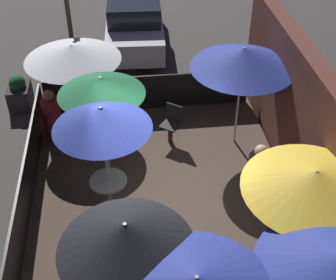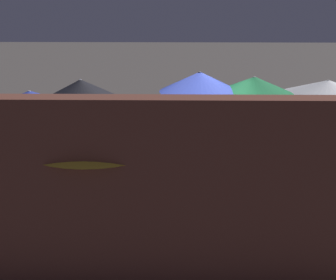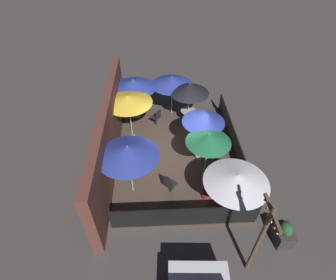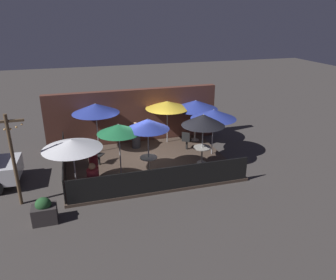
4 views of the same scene
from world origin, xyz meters
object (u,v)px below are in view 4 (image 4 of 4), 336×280
patron_0 (93,182)px  patron_2 (136,136)px  patio_umbrella_5 (167,105)px  dining_table_2 (195,129)px  patio_umbrella_0 (148,124)px  planter_box (44,212)px  patio_umbrella_4 (95,108)px  patron_1 (94,166)px  patio_chair_1 (186,140)px  patio_umbrella_7 (72,144)px  patio_umbrella_3 (214,114)px  patio_umbrella_1 (203,120)px  patio_umbrella_2 (196,105)px  light_post (13,156)px  patio_chair_0 (97,154)px  patio_umbrella_6 (119,129)px  dining_table_0 (149,161)px  dining_table_1 (202,151)px

patron_0 → patron_2: bearing=-133.0°
patio_umbrella_5 → dining_table_2: patio_umbrella_5 is taller
patio_umbrella_0 → planter_box: 5.03m
patio_umbrella_0 → patio_umbrella_4: 3.44m
patron_1 → patio_chair_1: bearing=-96.9°
patio_umbrella_5 → patio_umbrella_7: bearing=-140.9°
patio_umbrella_3 → patio_umbrella_1: bearing=-136.4°
patio_umbrella_2 → light_post: (-8.19, -3.86, -0.16)m
patio_umbrella_3 → patron_1: (-5.62, -1.04, -1.37)m
patron_0 → light_post: (-2.59, 0.40, 1.20)m
dining_table_2 → patio_chair_0: 5.45m
patio_umbrella_0 → patron_2: size_ratio=1.81×
patio_umbrella_6 → patron_1: patio_umbrella_6 is taller
patio_umbrella_0 → light_post: light_post is taller
patio_umbrella_2 → patio_umbrella_3: size_ratio=1.03×
dining_table_0 → patio_chair_0: bearing=143.8°
light_post → planter_box: bearing=-57.8°
patio_umbrella_1 → patio_umbrella_2: 2.81m
patio_umbrella_2 → patio_chair_1: bearing=-128.2°
dining_table_0 → patio_chair_1: size_ratio=0.77×
patio_umbrella_4 → patron_2: (1.86, -0.01, -1.60)m
patio_umbrella_3 → patio_chair_1: bearing=140.8°
patio_umbrella_7 → dining_table_2: size_ratio=2.57×
patio_umbrella_3 → planter_box: size_ratio=2.40×
patio_umbrella_5 → dining_table_0: size_ratio=3.03×
patio_chair_1 → patron_1: patron_1 is taller
patio_umbrella_6 → dining_table_0: bearing=0.8°
patio_umbrella_6 → patron_0: (-1.19, -1.23, -1.51)m
patron_1 → planter_box: (-1.81, -2.33, -0.33)m
dining_table_1 → patio_umbrella_5: bearing=105.1°
patio_umbrella_1 → patio_chair_0: size_ratio=2.43×
patio_umbrella_4 → dining_table_1: patio_umbrella_4 is taller
patio_umbrella_0 → dining_table_2: bearing=43.1°
patio_umbrella_0 → dining_table_2: (3.23, 3.02, -1.58)m
patio_umbrella_3 → patron_0: size_ratio=1.65×
patio_umbrella_2 → patio_umbrella_7: patio_umbrella_2 is taller
patio_chair_0 → patron_2: 2.51m
dining_table_1 → patron_2: bearing=133.5°
patio_umbrella_4 → light_post: light_post is taller
patio_umbrella_0 → patio_umbrella_4: (-1.82, 2.92, 0.00)m
dining_table_2 → patio_chair_1: 1.40m
dining_table_2 → planter_box: planter_box is taller
patio_chair_0 → dining_table_2: bearing=52.8°
planter_box → patio_chair_1: bearing=33.1°
patio_umbrella_7 → planter_box: 2.54m
patio_umbrella_4 → patio_umbrella_7: size_ratio=1.11×
dining_table_1 → dining_table_2: bearing=75.5°
patio_umbrella_1 → planter_box: patio_umbrella_1 is taller
patio_umbrella_6 → dining_table_0: patio_umbrella_6 is taller
dining_table_2 → patron_2: bearing=-178.2°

